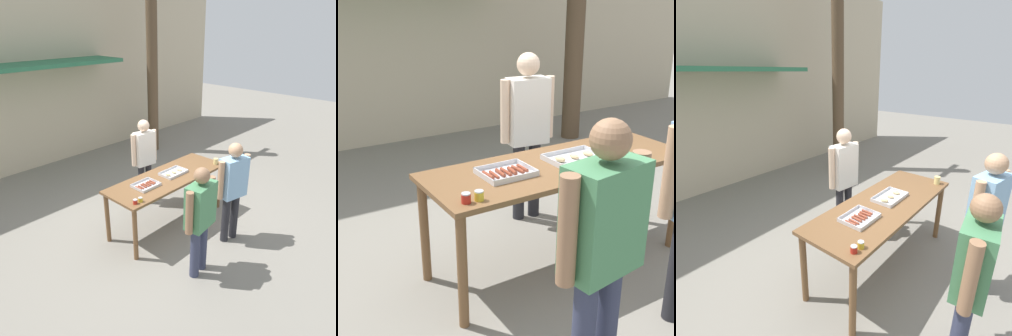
{
  "view_description": "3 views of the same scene",
  "coord_description": "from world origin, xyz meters",
  "views": [
    {
      "loc": [
        -3.53,
        -3.32,
        3.19
      ],
      "look_at": [
        0.0,
        0.0,
        1.04
      ],
      "focal_mm": 35.0,
      "sensor_mm": 36.0,
      "label": 1
    },
    {
      "loc": [
        -2.15,
        -2.7,
        2.14
      ],
      "look_at": [
        -0.49,
        0.01,
        0.94
      ],
      "focal_mm": 50.0,
      "sensor_mm": 36.0,
      "label": 2
    },
    {
      "loc": [
        -2.46,
        -1.41,
        2.37
      ],
      "look_at": [
        0.26,
        0.84,
        1.06
      ],
      "focal_mm": 28.0,
      "sensor_mm": 36.0,
      "label": 3
    }
  ],
  "objects": [
    {
      "name": "serving_table",
      "position": [
        0.0,
        0.0,
        0.78
      ],
      "size": [
        2.18,
        0.78,
        0.89
      ],
      "color": "brown",
      "rests_on": "ground"
    },
    {
      "name": "utility_pole",
      "position": [
        2.38,
        2.78,
        2.71
      ],
      "size": [
        1.1,
        0.28,
        5.32
      ],
      "color": "brown",
      "rests_on": "ground"
    },
    {
      "name": "person_customer_with_cup",
      "position": [
        0.33,
        -1.02,
        0.97
      ],
      "size": [
        0.58,
        0.31,
        1.63
      ],
      "rotation": [
        0.0,
        0.0,
        2.92
      ],
      "color": "#232328",
      "rests_on": "ground"
    },
    {
      "name": "building_facade_back",
      "position": [
        0.0,
        3.98,
        2.26
      ],
      "size": [
        12.0,
        1.11,
        4.5
      ],
      "color": "beige",
      "rests_on": "ground"
    },
    {
      "name": "beer_cup",
      "position": [
        0.95,
        -0.27,
        0.94
      ],
      "size": [
        0.08,
        0.08,
        0.11
      ],
      "color": "#DBC67A",
      "rests_on": "serving_table"
    },
    {
      "name": "food_tray_buns",
      "position": [
        0.14,
        0.01,
        0.9
      ],
      "size": [
        0.45,
        0.28,
        0.05
      ],
      "color": "silver",
      "rests_on": "serving_table"
    },
    {
      "name": "person_server_behind_table",
      "position": [
        0.26,
        0.84,
        0.98
      ],
      "size": [
        0.54,
        0.25,
        1.63
      ],
      "rotation": [
        0.0,
        0.0,
        -0.12
      ],
      "color": "#232328",
      "rests_on": "ground"
    },
    {
      "name": "condiment_jar_ketchup",
      "position": [
        -0.87,
        -0.29,
        0.92
      ],
      "size": [
        0.06,
        0.06,
        0.07
      ],
      "color": "gold",
      "rests_on": "serving_table"
    },
    {
      "name": "person_customer_holding_hotdog",
      "position": [
        -0.61,
        -1.15,
        0.94
      ],
      "size": [
        0.62,
        0.29,
        1.59
      ],
      "rotation": [
        0.0,
        0.0,
        3.27
      ],
      "color": "#333851",
      "rests_on": "ground"
    },
    {
      "name": "food_tray_sausages",
      "position": [
        -0.49,
        0.01,
        0.9
      ],
      "size": [
        0.38,
        0.31,
        0.04
      ],
      "color": "silver",
      "rests_on": "serving_table"
    },
    {
      "name": "ground_plane",
      "position": [
        0.0,
        0.0,
        0.0
      ],
      "size": [
        24.0,
        24.0,
        0.0
      ],
      "primitive_type": "plane",
      "color": "gray"
    },
    {
      "name": "condiment_jar_mustard",
      "position": [
        -0.96,
        -0.28,
        0.92
      ],
      "size": [
        0.06,
        0.06,
        0.07
      ],
      "color": "#B22319",
      "rests_on": "serving_table"
    }
  ]
}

